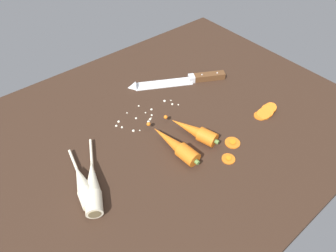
{
  "coord_description": "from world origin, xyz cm",
  "views": [
    {
      "loc": [
        -37.96,
        -48.5,
        62.45
      ],
      "look_at": [
        0.0,
        -2.0,
        1.5
      ],
      "focal_mm": 31.14,
      "sensor_mm": 36.0,
      "label": 1
    }
  ],
  "objects_px": {
    "whole_carrot": "(175,145)",
    "whole_carrot_second": "(194,131)",
    "chefs_knife": "(175,81)",
    "parsnip_mid_left": "(83,185)",
    "parsnip_front": "(93,186)",
    "carrot_slice_stray_near": "(233,142)",
    "carrot_slice_stack": "(266,112)",
    "carrot_slice_stray_mid": "(229,158)"
  },
  "relations": [
    {
      "from": "whole_carrot",
      "to": "whole_carrot_second",
      "type": "distance_m",
      "value": 0.08
    },
    {
      "from": "chefs_knife",
      "to": "whole_carrot",
      "type": "bearing_deg",
      "value": -130.31
    },
    {
      "from": "chefs_knife",
      "to": "parsnip_mid_left",
      "type": "xyz_separation_m",
      "value": [
        -0.46,
        -0.19,
        0.01
      ]
    },
    {
      "from": "whole_carrot_second",
      "to": "parsnip_front",
      "type": "relative_size",
      "value": 0.8
    },
    {
      "from": "carrot_slice_stray_near",
      "to": "parsnip_mid_left",
      "type": "bearing_deg",
      "value": 162.25
    },
    {
      "from": "whole_carrot",
      "to": "carrot_slice_stack",
      "type": "relative_size",
      "value": 2.52
    },
    {
      "from": "parsnip_front",
      "to": "parsnip_mid_left",
      "type": "distance_m",
      "value": 0.02
    },
    {
      "from": "parsnip_mid_left",
      "to": "carrot_slice_stray_mid",
      "type": "height_order",
      "value": "parsnip_mid_left"
    },
    {
      "from": "whole_carrot",
      "to": "carrot_slice_stray_mid",
      "type": "bearing_deg",
      "value": -52.06
    },
    {
      "from": "parsnip_front",
      "to": "carrot_slice_stray_near",
      "type": "bearing_deg",
      "value": -16.37
    },
    {
      "from": "carrot_slice_stack",
      "to": "parsnip_front",
      "type": "bearing_deg",
      "value": 170.34
    },
    {
      "from": "carrot_slice_stack",
      "to": "parsnip_mid_left",
      "type": "bearing_deg",
      "value": 169.11
    },
    {
      "from": "chefs_knife",
      "to": "carrot_slice_stack",
      "type": "bearing_deg",
      "value": -69.22
    },
    {
      "from": "whole_carrot",
      "to": "parsnip_front",
      "type": "height_order",
      "value": "whole_carrot"
    },
    {
      "from": "parsnip_front",
      "to": "carrot_slice_stray_mid",
      "type": "bearing_deg",
      "value": -23.68
    },
    {
      "from": "carrot_slice_stray_near",
      "to": "parsnip_front",
      "type": "bearing_deg",
      "value": 163.63
    },
    {
      "from": "chefs_knife",
      "to": "whole_carrot",
      "type": "height_order",
      "value": "whole_carrot"
    },
    {
      "from": "whole_carrot",
      "to": "whole_carrot_second",
      "type": "xyz_separation_m",
      "value": [
        0.08,
        0.01,
        -0.0
      ]
    },
    {
      "from": "chefs_knife",
      "to": "carrot_slice_stray_near",
      "type": "distance_m",
      "value": 0.32
    },
    {
      "from": "whole_carrot",
      "to": "carrot_slice_stray_mid",
      "type": "height_order",
      "value": "whole_carrot"
    },
    {
      "from": "whole_carrot_second",
      "to": "carrot_slice_stray_near",
      "type": "distance_m",
      "value": 0.11
    },
    {
      "from": "parsnip_front",
      "to": "parsnip_mid_left",
      "type": "bearing_deg",
      "value": 138.19
    },
    {
      "from": "chefs_knife",
      "to": "carrot_slice_stack",
      "type": "relative_size",
      "value": 3.97
    },
    {
      "from": "whole_carrot",
      "to": "carrot_slice_stray_near",
      "type": "xyz_separation_m",
      "value": [
        0.14,
        -0.08,
        -0.02
      ]
    },
    {
      "from": "chefs_knife",
      "to": "carrot_slice_stack",
      "type": "xyz_separation_m",
      "value": [
        0.11,
        -0.3,
        0.0
      ]
    },
    {
      "from": "carrot_slice_stack",
      "to": "carrot_slice_stray_near",
      "type": "xyz_separation_m",
      "value": [
        -0.17,
        -0.02,
        -0.0
      ]
    },
    {
      "from": "carrot_slice_stray_mid",
      "to": "parsnip_front",
      "type": "bearing_deg",
      "value": 156.32
    },
    {
      "from": "whole_carrot_second",
      "to": "carrot_slice_stray_near",
      "type": "height_order",
      "value": "whole_carrot_second"
    },
    {
      "from": "parsnip_front",
      "to": "parsnip_mid_left",
      "type": "height_order",
      "value": "same"
    },
    {
      "from": "whole_carrot",
      "to": "carrot_slice_stray_near",
      "type": "bearing_deg",
      "value": -30.37
    },
    {
      "from": "parsnip_front",
      "to": "chefs_knife",
      "type": "bearing_deg",
      "value": 25.26
    },
    {
      "from": "whole_carrot",
      "to": "parsnip_front",
      "type": "bearing_deg",
      "value": 173.17
    },
    {
      "from": "chefs_knife",
      "to": "carrot_slice_stray_mid",
      "type": "height_order",
      "value": "chefs_knife"
    },
    {
      "from": "parsnip_front",
      "to": "parsnip_mid_left",
      "type": "xyz_separation_m",
      "value": [
        -0.02,
        0.02,
        0.0
      ]
    },
    {
      "from": "carrot_slice_stray_near",
      "to": "carrot_slice_stray_mid",
      "type": "height_order",
      "value": "same"
    },
    {
      "from": "whole_carrot_second",
      "to": "carrot_slice_stack",
      "type": "relative_size",
      "value": 2.22
    },
    {
      "from": "chefs_knife",
      "to": "parsnip_mid_left",
      "type": "height_order",
      "value": "parsnip_mid_left"
    },
    {
      "from": "parsnip_front",
      "to": "carrot_slice_stack",
      "type": "bearing_deg",
      "value": -9.66
    },
    {
      "from": "parsnip_front",
      "to": "carrot_slice_stack",
      "type": "xyz_separation_m",
      "value": [
        0.55,
        -0.09,
        -0.01
      ]
    },
    {
      "from": "whole_carrot",
      "to": "carrot_slice_stray_mid",
      "type": "distance_m",
      "value": 0.15
    },
    {
      "from": "whole_carrot_second",
      "to": "whole_carrot",
      "type": "bearing_deg",
      "value": -175.29
    },
    {
      "from": "chefs_knife",
      "to": "carrot_slice_stack",
      "type": "distance_m",
      "value": 0.32
    }
  ]
}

